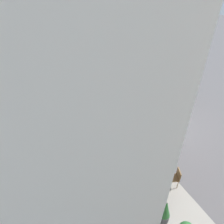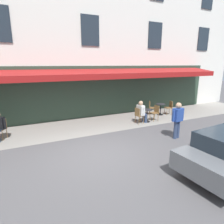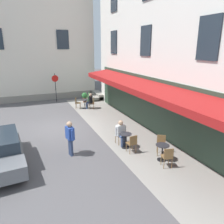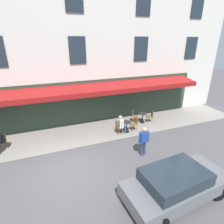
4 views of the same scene
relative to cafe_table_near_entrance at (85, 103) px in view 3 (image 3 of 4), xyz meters
The scene contains 19 objects.
ground_plane 4.49m from the cafe_table_near_entrance, 143.69° to the left, with size 70.00×70.00×0.00m, color #565456.
sidewalk_cafe_terrace 6.91m from the cafe_table_near_entrance, behind, with size 20.50×3.20×0.01m, color gray.
back_alley_steps 3.59m from the cafe_table_near_entrance, 33.00° to the right, with size 2.40×1.75×0.60m.
cafe_table_near_entrance is the anchor object (origin of this frame).
cafe_chair_wicker_corner_right 0.63m from the cafe_table_near_entrance, 65.82° to the left, with size 0.53×0.53×0.91m.
cafe_chair_wicker_facing_street 0.63m from the cafe_table_near_entrance, 116.96° to the right, with size 0.54×0.54×0.91m.
cafe_table_mid_terrace 7.77m from the cafe_table_near_entrance, behind, with size 0.60×0.60×0.75m.
cafe_chair_wicker_under_awning 7.14m from the cafe_table_near_entrance, behind, with size 0.44×0.44×0.91m.
cafe_chair_wicker_by_window 8.40m from the cafe_table_near_entrance, behind, with size 0.42×0.42×0.91m.
cafe_table_streetside 9.57m from the cafe_table_near_entrance, behind, with size 0.60×0.60×0.75m.
cafe_chair_wicker_back_row 10.17m from the cafe_table_near_entrance, behind, with size 0.49×0.49×0.91m.
cafe_chair_wicker_corner_left 9.07m from the cafe_table_near_entrance, behind, with size 0.55×0.55×0.91m.
seated_patron_in_black 0.46m from the cafe_table_near_entrance, 116.96° to the right, with size 0.59×0.62×1.28m.
seated_companion_in_white 7.36m from the cafe_table_near_entrance, behind, with size 0.57×0.66×1.30m.
walking_pedestrian_in_blue 8.01m from the cafe_table_near_entrance, 159.34° to the left, with size 0.68×0.35×1.66m.
no_parking_sign 3.92m from the cafe_table_near_entrance, 28.59° to the left, with size 0.10×0.59×2.60m.
potted_plant_under_sign 1.45m from the cafe_table_near_entrance, 32.03° to the right, with size 0.42×0.42×1.12m.
potted_plant_by_steps 3.01m from the cafe_table_near_entrance, 23.98° to the right, with size 0.35×0.35×0.86m.
potted_plant_mid_terrace 2.16m from the cafe_table_near_entrance, 15.60° to the right, with size 0.52×0.52×0.90m.
Camera 3 is at (-13.08, 1.97, 4.88)m, focal length 34.76 mm.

